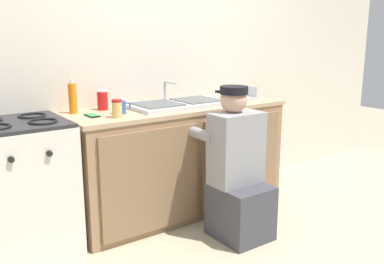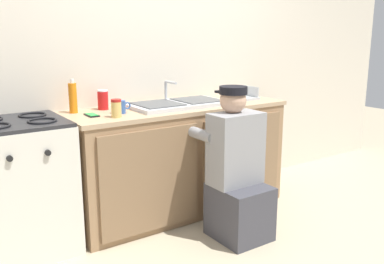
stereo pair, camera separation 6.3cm
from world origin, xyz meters
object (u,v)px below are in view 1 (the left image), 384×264
coffee_mug (121,107)px  condiment_jar (117,109)px  soda_cup_red (103,100)px  cell_phone (92,115)px  dish_rack_tray (239,97)px  stove_range (21,188)px  soap_bottle_orange (73,98)px  sink_double_basin (178,104)px  plumber_person (238,176)px

coffee_mug → condiment_jar: size_ratio=0.98×
coffee_mug → soda_cup_red: (-0.04, 0.22, 0.03)m
coffee_mug → cell_phone: coffee_mug is taller
coffee_mug → dish_rack_tray: size_ratio=0.45×
stove_range → dish_rack_tray: 1.95m
dish_rack_tray → condiment_jar: 1.26m
stove_range → condiment_jar: bearing=-14.5°
condiment_jar → soap_bottle_orange: size_ratio=0.51×
condiment_jar → soap_bottle_orange: soap_bottle_orange is taller
sink_double_basin → coffee_mug: sink_double_basin is taller
coffee_mug → stove_range: bearing=176.8°
soap_bottle_orange → soda_cup_red: 0.24m
dish_rack_tray → stove_range: bearing=179.4°
condiment_jar → soap_bottle_orange: (-0.19, 0.34, 0.05)m
soap_bottle_orange → dish_rack_tray: bearing=-7.5°
condiment_jar → soda_cup_red: soda_cup_red is taller
plumber_person → cell_phone: size_ratio=7.89×
coffee_mug → sink_double_basin: bearing=4.6°
sink_double_basin → condiment_jar: 0.64m
plumber_person → coffee_mug: (-0.62, 0.60, 0.48)m
soda_cup_red → cell_phone: bearing=-131.0°
stove_range → condiment_jar: 0.83m
dish_rack_tray → soap_bottle_orange: size_ratio=1.12×
plumber_person → cell_phone: (-0.83, 0.63, 0.44)m
plumber_person → soap_bottle_orange: soap_bottle_orange is taller
sink_double_basin → dish_rack_tray: (0.64, -0.02, 0.01)m
coffee_mug → condiment_jar: 0.15m
dish_rack_tray → soap_bottle_orange: (-1.44, 0.19, 0.09)m
condiment_jar → soda_cup_red: (0.05, 0.35, 0.01)m
coffee_mug → soda_cup_red: bearing=100.7°
coffee_mug → soap_bottle_orange: size_ratio=0.50×
sink_double_basin → plumber_person: size_ratio=0.72×
coffee_mug → cell_phone: bearing=173.1°
soda_cup_red → coffee_mug: bearing=-79.3°
sink_double_basin → cell_phone: (-0.74, -0.02, -0.01)m
soap_bottle_orange → coffee_mug: bearing=-37.1°
soap_bottle_orange → stove_range: bearing=-159.2°
condiment_jar → sink_double_basin: bearing=15.2°
sink_double_basin → coffee_mug: 0.53m
stove_range → soap_bottle_orange: (0.45, 0.17, 0.55)m
coffee_mug → condiment_jar: condiment_jar is taller
stove_range → plumber_person: (1.34, -0.64, 0.00)m
sink_double_basin → soap_bottle_orange: (-0.80, 0.17, 0.09)m
cell_phone → sink_double_basin: bearing=1.3°
plumber_person → coffee_mug: plumber_person is taller
sink_double_basin → condiment_jar: (-0.61, -0.17, 0.05)m
stove_range → soap_bottle_orange: soap_bottle_orange is taller
plumber_person → soda_cup_red: bearing=128.7°
cell_phone → soap_bottle_orange: (-0.07, 0.18, 0.11)m
sink_double_basin → dish_rack_tray: size_ratio=2.86×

